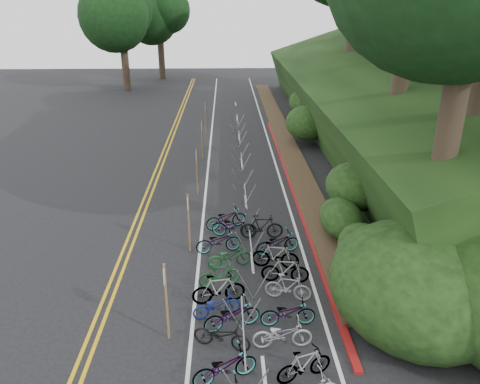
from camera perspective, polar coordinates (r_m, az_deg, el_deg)
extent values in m
plane|color=black|center=(15.33, -9.75, -16.36)|extent=(120.00, 120.00, 0.00)
cube|color=gold|center=(24.19, -11.80, -1.25)|extent=(0.12, 80.00, 0.01)
cube|color=gold|center=(24.14, -11.10, -1.24)|extent=(0.12, 80.00, 0.01)
cube|color=silver|center=(23.84, -4.32, -1.18)|extent=(0.12, 80.00, 0.01)
cube|color=silver|center=(24.01, 5.74, -1.05)|extent=(0.12, 80.00, 0.01)
cube|color=silver|center=(13.72, 3.00, -21.57)|extent=(0.10, 1.60, 0.01)
cube|color=silver|center=(18.49, 1.52, -8.56)|extent=(0.10, 1.60, 0.01)
cube|color=silver|center=(23.83, 0.73, -1.12)|extent=(0.10, 1.60, 0.01)
cube|color=silver|center=(29.43, 0.23, 3.55)|extent=(0.10, 1.60, 0.01)
cube|color=silver|center=(35.15, -0.10, 6.72)|extent=(0.10, 1.60, 0.01)
cube|color=silver|center=(40.96, -0.35, 8.99)|extent=(0.10, 1.60, 0.01)
cube|color=silver|center=(46.81, -0.53, 10.69)|extent=(0.10, 1.60, 0.01)
cube|color=maroon|center=(25.89, 6.30, 0.82)|extent=(0.25, 28.00, 0.10)
cube|color=black|center=(36.31, 16.84, 10.82)|extent=(12.32, 44.00, 9.11)
cube|color=#382819|center=(35.38, 5.28, 6.85)|extent=(1.40, 44.00, 0.16)
ellipsoid|color=#284C19|center=(17.82, 15.12, -6.86)|extent=(2.00, 2.80, 1.60)
ellipsoid|color=#284C19|center=(22.16, 13.73, 0.67)|extent=(2.60, 3.64, 2.08)
ellipsoid|color=#284C19|center=(27.82, 13.12, 6.12)|extent=(2.20, 3.08, 1.76)
ellipsoid|color=#284C19|center=(33.29, 8.19, 8.36)|extent=(3.00, 4.20, 2.40)
ellipsoid|color=#284C19|center=(39.14, 7.79, 10.73)|extent=(2.40, 3.36, 1.92)
ellipsoid|color=#284C19|center=(43.11, 8.74, 12.68)|extent=(2.80, 3.92, 2.24)
ellipsoid|color=#284C19|center=(20.39, 12.26, -3.14)|extent=(1.80, 2.52, 1.44)
ellipsoid|color=#284C19|center=(31.61, 12.88, 9.22)|extent=(3.20, 4.48, 2.56)
ellipsoid|color=black|center=(15.98, 20.44, -10.51)|extent=(5.28, 6.16, 3.52)
cylinder|color=#2D2319|center=(17.40, 23.43, 2.58)|extent=(0.82, 0.82, 5.93)
cylinder|color=#2D2319|center=(25.68, 19.00, 13.18)|extent=(0.86, 0.86, 6.84)
cylinder|color=#2D2319|center=(33.88, 18.72, 17.17)|extent=(0.91, 0.91, 7.75)
cylinder|color=#2D2319|center=(41.30, 13.39, 16.95)|extent=(0.84, 0.84, 6.38)
cylinder|color=#2D2319|center=(49.58, 14.08, 19.06)|extent=(0.89, 0.89, 7.29)
cylinder|color=#2D2319|center=(55.36, -13.82, 15.01)|extent=(0.82, 0.82, 5.93)
ellipsoid|color=black|center=(54.98, -14.36, 20.57)|extent=(8.10, 8.10, 7.70)
cylinder|color=#2D2319|center=(62.73, -9.55, 15.92)|extent=(0.79, 0.79, 5.47)
ellipsoid|color=black|center=(62.39, -9.86, 20.36)|extent=(7.09, 7.09, 6.74)
cylinder|color=#919499|center=(13.26, 0.43, -16.47)|extent=(0.05, 3.11, 0.05)
cylinder|color=#919499|center=(14.77, -0.92, -14.75)|extent=(0.60, 0.04, 1.18)
cylinder|color=#919499|center=(14.79, 1.32, -14.71)|extent=(0.60, 0.04, 1.18)
cylinder|color=#919499|center=(17.05, 1.41, -7.00)|extent=(0.05, 3.00, 0.05)
cylinder|color=#919499|center=(16.15, 0.64, -11.23)|extent=(0.58, 0.04, 1.13)
cylinder|color=#919499|center=(16.18, 2.66, -11.19)|extent=(0.58, 0.04, 1.13)
cylinder|color=#919499|center=(18.54, 0.29, -6.43)|extent=(0.58, 0.04, 1.13)
cylinder|color=#919499|center=(18.57, 2.03, -6.41)|extent=(0.58, 0.04, 1.13)
cylinder|color=#919499|center=(21.54, 0.70, -0.45)|extent=(0.05, 3.00, 0.05)
cylinder|color=#919499|center=(20.49, 0.07, -3.47)|extent=(0.58, 0.04, 1.13)
cylinder|color=#919499|center=(20.52, 1.64, -3.44)|extent=(0.58, 0.04, 1.13)
cylinder|color=#919499|center=(23.04, -0.15, -0.42)|extent=(0.58, 0.04, 1.13)
cylinder|color=#919499|center=(23.06, 1.24, -0.41)|extent=(0.58, 0.04, 1.13)
cylinder|color=#919499|center=(26.21, 0.24, 3.80)|extent=(0.05, 3.00, 0.05)
cylinder|color=#919499|center=(25.08, -0.29, 1.53)|extent=(0.58, 0.04, 1.13)
cylinder|color=#919499|center=(25.10, 0.99, 1.54)|extent=(0.58, 0.04, 1.13)
cylinder|color=#919499|center=(27.72, -0.44, 3.59)|extent=(0.58, 0.04, 1.13)
cylinder|color=#919499|center=(27.73, 0.72, 3.60)|extent=(0.58, 0.04, 1.13)
cylinder|color=#919499|center=(30.99, -0.08, 6.75)|extent=(0.05, 3.00, 0.05)
cylinder|color=#919499|center=(29.81, -0.54, 4.96)|extent=(0.58, 0.04, 1.13)
cylinder|color=#919499|center=(29.82, 0.54, 4.97)|extent=(0.58, 0.04, 1.13)
cylinder|color=#919499|center=(32.49, -0.65, 6.44)|extent=(0.58, 0.04, 1.13)
cylinder|color=#919499|center=(32.50, 0.35, 6.45)|extent=(0.58, 0.04, 1.13)
cylinder|color=#919499|center=(35.83, -0.31, 8.91)|extent=(0.05, 3.00, 0.05)
cylinder|color=#919499|center=(34.61, -0.72, 7.44)|extent=(0.58, 0.04, 1.13)
cylinder|color=#919499|center=(34.62, 0.21, 7.45)|extent=(0.58, 0.04, 1.13)
cylinder|color=#919499|center=(37.32, -0.80, 8.55)|extent=(0.58, 0.04, 1.13)
cylinder|color=#919499|center=(37.33, 0.07, 8.56)|extent=(0.58, 0.04, 1.13)
cylinder|color=brown|center=(14.25, -8.94, -13.14)|extent=(0.08, 0.08, 2.60)
cube|color=silver|center=(13.73, -9.18, -9.92)|extent=(0.02, 0.40, 0.50)
cylinder|color=brown|center=(18.81, -6.25, -3.81)|extent=(0.08, 0.08, 2.50)
cube|color=silver|center=(18.43, -6.37, -1.30)|extent=(0.02, 0.40, 0.50)
cylinder|color=brown|center=(24.33, -5.26, 2.45)|extent=(0.08, 0.08, 2.50)
cube|color=silver|center=(24.04, -5.33, 4.46)|extent=(0.02, 0.40, 0.50)
cylinder|color=brown|center=(30.03, -4.63, 6.36)|extent=(0.08, 0.08, 2.50)
cube|color=silver|center=(29.79, -4.69, 8.02)|extent=(0.02, 0.40, 0.50)
cylinder|color=brown|center=(35.83, -4.20, 9.02)|extent=(0.08, 0.08, 2.50)
cube|color=silver|center=(35.63, -4.24, 10.42)|extent=(0.02, 0.40, 0.50)
imported|color=navy|center=(15.48, -2.85, -13.63)|extent=(1.00, 1.69, 0.84)
imported|color=slate|center=(13.29, -1.88, -20.49)|extent=(1.25, 1.94, 0.96)
imported|color=slate|center=(13.43, 7.84, -20.11)|extent=(0.99, 1.69, 0.98)
imported|color=black|center=(14.28, -2.23, -16.99)|extent=(1.12, 1.85, 0.92)
imported|color=#9E9EA3|center=(14.34, 5.19, -16.85)|extent=(0.69, 1.80, 0.93)
imported|color=slate|center=(14.95, -0.99, -14.78)|extent=(1.18, 1.95, 0.97)
imported|color=slate|center=(15.16, 5.86, -14.43)|extent=(0.71, 1.78, 0.92)
imported|color=slate|center=(16.02, -2.62, -11.70)|extent=(0.82, 1.87, 1.09)
imported|color=#9E9EA3|center=(16.28, 5.88, -11.44)|extent=(0.83, 1.67, 0.96)
imported|color=#144C1E|center=(16.89, -2.48, -10.00)|extent=(0.83, 1.64, 0.95)
imported|color=slate|center=(17.13, 5.54, -9.40)|extent=(0.70, 1.79, 1.04)
imported|color=#144C1E|center=(17.99, -1.35, -7.87)|extent=(1.02, 1.80, 0.89)
imported|color=slate|center=(17.93, 4.34, -7.70)|extent=(0.85, 1.87, 1.09)
imported|color=slate|center=(18.99, -2.65, -6.03)|extent=(1.02, 1.93, 0.96)
imported|color=slate|center=(18.93, 4.60, -6.18)|extent=(1.17, 1.95, 0.97)
imported|color=slate|center=(20.19, -0.82, -4.18)|extent=(0.88, 1.91, 0.97)
imported|color=black|center=(20.02, 2.67, -4.24)|extent=(0.52, 1.83, 1.10)
imported|color=slate|center=(20.91, -1.74, -3.18)|extent=(1.25, 1.97, 0.98)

